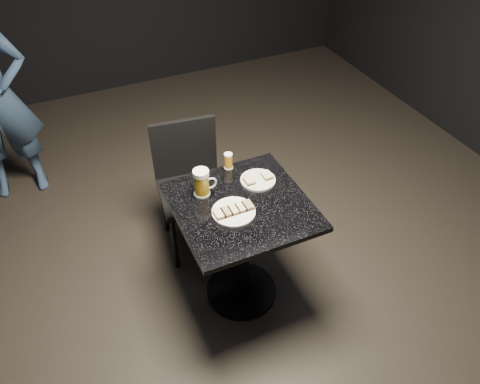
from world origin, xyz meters
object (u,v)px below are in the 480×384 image
object	(u,v)px
plate_large	(234,212)
chair	(190,180)
table	(241,236)
beer_tumbler	(228,161)
plate_small	(258,180)
beer_mug	(202,183)

from	to	relation	value
plate_large	chair	xyz separation A→B (m)	(-0.03, 0.64, -0.26)
table	beer_tumbler	world-z (taller)	beer_tumbler
beer_tumbler	table	bearing A→B (deg)	-101.07
plate_small	table	size ratio (longest dim) A/B	0.26
beer_mug	table	bearing A→B (deg)	-46.18
plate_small	table	distance (m)	0.33
beer_mug	chair	world-z (taller)	beer_mug
plate_large	beer_mug	xyz separation A→B (m)	(-0.09, 0.21, 0.07)
beer_tumbler	chair	distance (m)	0.44
beer_mug	chair	distance (m)	0.55
table	beer_tumbler	xyz separation A→B (m)	(0.06, 0.32, 0.29)
table	chair	world-z (taller)	chair
beer_mug	plate_small	bearing A→B (deg)	-4.71
table	chair	bearing A→B (deg)	98.88
plate_small	beer_mug	xyz separation A→B (m)	(-0.32, 0.03, 0.07)
beer_mug	plate_large	bearing A→B (deg)	-66.07
plate_small	table	xyz separation A→B (m)	(-0.16, -0.14, -0.25)
plate_small	plate_large	bearing A→B (deg)	-141.55
chair	beer_mug	bearing A→B (deg)	-98.49
beer_tumbler	chair	size ratio (longest dim) A/B	0.11
beer_tumbler	chair	bearing A→B (deg)	119.37
plate_small	beer_mug	distance (m)	0.33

